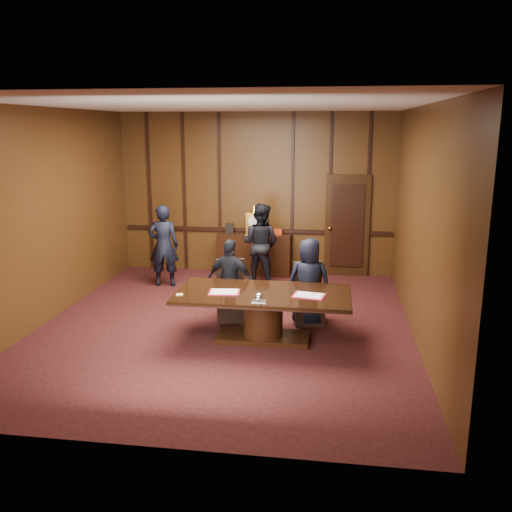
# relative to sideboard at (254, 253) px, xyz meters

# --- Properties ---
(room) EXTENTS (7.00, 7.04, 3.50)m
(room) POSITION_rel_sideboard_xyz_m (0.07, -3.12, 1.24)
(room) COLOR black
(room) RESTS_ON ground
(sideboard) EXTENTS (1.60, 0.45, 1.54)m
(sideboard) POSITION_rel_sideboard_xyz_m (0.00, 0.00, 0.00)
(sideboard) COLOR black
(sideboard) RESTS_ON ground
(conference_table) EXTENTS (2.62, 1.32, 0.76)m
(conference_table) POSITION_rel_sideboard_xyz_m (0.69, -3.76, 0.02)
(conference_table) COLOR black
(conference_table) RESTS_ON ground
(folder_left) EXTENTS (0.49, 0.38, 0.02)m
(folder_left) POSITION_rel_sideboard_xyz_m (0.12, -3.86, 0.28)
(folder_left) COLOR #AC0F2A
(folder_left) RESTS_ON conference_table
(folder_right) EXTENTS (0.51, 0.40, 0.02)m
(folder_right) POSITION_rel_sideboard_xyz_m (1.38, -3.85, 0.28)
(folder_right) COLOR #AC0F2A
(folder_right) RESTS_ON conference_table
(inkstand) EXTENTS (0.20, 0.14, 0.12)m
(inkstand) POSITION_rel_sideboard_xyz_m (0.69, -4.21, 0.33)
(inkstand) COLOR white
(inkstand) RESTS_ON conference_table
(notepad) EXTENTS (0.11, 0.09, 0.01)m
(notepad) POSITION_rel_sideboard_xyz_m (-0.52, -4.07, 0.28)
(notepad) COLOR #DAC76A
(notepad) RESTS_ON conference_table
(chair_left) EXTENTS (0.59, 0.59, 0.99)m
(chair_left) POSITION_rel_sideboard_xyz_m (0.03, -2.88, -0.19)
(chair_left) COLOR black
(chair_left) RESTS_ON ground
(chair_right) EXTENTS (0.56, 0.56, 0.99)m
(chair_right) POSITION_rel_sideboard_xyz_m (1.34, -2.88, -0.19)
(chair_right) COLOR black
(chair_right) RESTS_ON ground
(signatory_left) EXTENTS (0.86, 0.49, 1.38)m
(signatory_left) POSITION_rel_sideboard_xyz_m (0.04, -2.96, 0.21)
(signatory_left) COLOR black
(signatory_left) RESTS_ON ground
(signatory_right) EXTENTS (0.75, 0.53, 1.44)m
(signatory_right) POSITION_rel_sideboard_xyz_m (1.34, -2.96, 0.24)
(signatory_right) COLOR black
(signatory_right) RESTS_ON ground
(witness_left) EXTENTS (0.66, 0.49, 1.67)m
(witness_left) POSITION_rel_sideboard_xyz_m (-1.69, -1.14, 0.35)
(witness_left) COLOR black
(witness_left) RESTS_ON ground
(witness_right) EXTENTS (0.97, 0.85, 1.67)m
(witness_right) POSITION_rel_sideboard_xyz_m (0.23, -0.69, 0.35)
(witness_right) COLOR black
(witness_right) RESTS_ON ground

